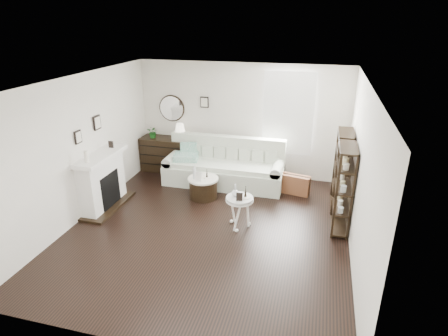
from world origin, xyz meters
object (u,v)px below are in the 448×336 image
(pedestal_table, at_px, (240,200))
(sofa, at_px, (224,169))
(drum_table, at_px, (203,188))
(dresser, at_px, (167,154))

(pedestal_table, bearing_deg, sofa, 112.44)
(drum_table, bearing_deg, pedestal_table, -44.58)
(drum_table, height_order, pedestal_table, pedestal_table)
(sofa, height_order, drum_table, sofa)
(dresser, xyz_separation_m, pedestal_table, (2.36, -2.25, 0.14))
(dresser, relative_size, drum_table, 1.95)
(sofa, relative_size, drum_table, 4.17)
(dresser, relative_size, pedestal_table, 2.08)
(dresser, height_order, pedestal_table, dresser)
(dresser, xyz_separation_m, drum_table, (1.34, -1.25, -0.20))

